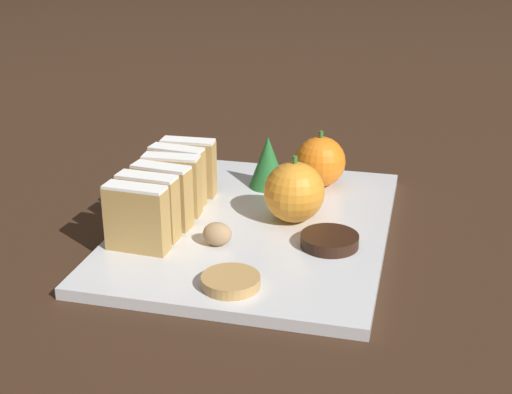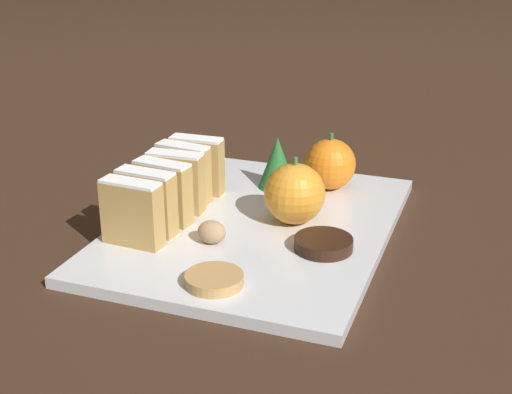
% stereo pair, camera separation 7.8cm
% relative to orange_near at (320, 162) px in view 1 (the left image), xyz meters
% --- Properties ---
extents(ground_plane, '(6.00, 6.00, 0.00)m').
position_rel_orange_near_xyz_m(ground_plane, '(-0.05, -0.13, -0.04)').
color(ground_plane, '#382316').
extents(serving_platter, '(0.29, 0.38, 0.01)m').
position_rel_orange_near_xyz_m(serving_platter, '(-0.05, -0.13, -0.04)').
color(serving_platter, silver).
rests_on(serving_platter, ground_plane).
extents(stollen_slice_front, '(0.07, 0.03, 0.07)m').
position_rel_orange_near_xyz_m(stollen_slice_front, '(-0.15, -0.22, 0.00)').
color(stollen_slice_front, tan).
rests_on(stollen_slice_front, serving_platter).
extents(stollen_slice_second, '(0.07, 0.03, 0.07)m').
position_rel_orange_near_xyz_m(stollen_slice_second, '(-0.15, -0.19, 0.00)').
color(stollen_slice_second, tan).
rests_on(stollen_slice_second, serving_platter).
extents(stollen_slice_third, '(0.07, 0.03, 0.07)m').
position_rel_orange_near_xyz_m(stollen_slice_third, '(-0.15, -0.16, 0.00)').
color(stollen_slice_third, tan).
rests_on(stollen_slice_third, serving_platter).
extents(stollen_slice_fourth, '(0.07, 0.03, 0.07)m').
position_rel_orange_near_xyz_m(stollen_slice_fourth, '(-0.15, -0.13, 0.00)').
color(stollen_slice_fourth, tan).
rests_on(stollen_slice_fourth, serving_platter).
extents(stollen_slice_fifth, '(0.07, 0.03, 0.07)m').
position_rel_orange_near_xyz_m(stollen_slice_fifth, '(-0.15, -0.10, 0.00)').
color(stollen_slice_fifth, tan).
rests_on(stollen_slice_fifth, serving_platter).
extents(stollen_slice_sixth, '(0.07, 0.02, 0.07)m').
position_rel_orange_near_xyz_m(stollen_slice_sixth, '(-0.15, -0.07, 0.00)').
color(stollen_slice_sixth, tan).
rests_on(stollen_slice_sixth, serving_platter).
extents(orange_near, '(0.06, 0.06, 0.07)m').
position_rel_orange_near_xyz_m(orange_near, '(0.00, 0.00, 0.00)').
color(orange_near, orange).
rests_on(orange_near, serving_platter).
extents(orange_far, '(0.07, 0.07, 0.08)m').
position_rel_orange_near_xyz_m(orange_far, '(-0.01, -0.11, 0.00)').
color(orange_far, orange).
rests_on(orange_far, serving_platter).
extents(walnut, '(0.03, 0.02, 0.02)m').
position_rel_orange_near_xyz_m(walnut, '(-0.08, -0.19, -0.02)').
color(walnut, tan).
rests_on(walnut, serving_platter).
extents(chocolate_cookie, '(0.06, 0.06, 0.01)m').
position_rel_orange_near_xyz_m(chocolate_cookie, '(0.04, -0.17, -0.03)').
color(chocolate_cookie, black).
rests_on(chocolate_cookie, serving_platter).
extents(gingerbread_cookie, '(0.06, 0.06, 0.01)m').
position_rel_orange_near_xyz_m(gingerbread_cookie, '(-0.04, -0.27, -0.03)').
color(gingerbread_cookie, tan).
rests_on(gingerbread_cookie, serving_platter).
extents(evergreen_sprig, '(0.05, 0.05, 0.07)m').
position_rel_orange_near_xyz_m(evergreen_sprig, '(-0.06, -0.02, 0.00)').
color(evergreen_sprig, '#23662D').
rests_on(evergreen_sprig, serving_platter).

